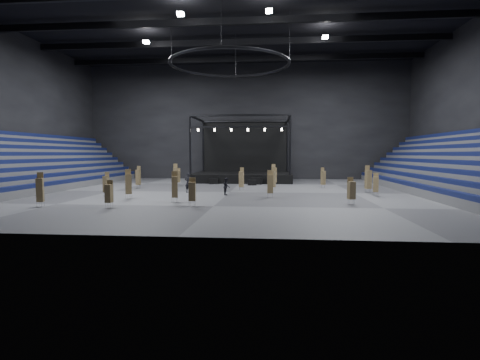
# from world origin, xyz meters

# --- Properties ---
(floor) EXTENTS (50.00, 50.00, 0.00)m
(floor) POSITION_xyz_m (0.00, 0.00, 0.00)
(floor) COLOR #535356
(floor) RESTS_ON ground
(ceiling) EXTENTS (50.00, 42.00, 0.20)m
(ceiling) POSITION_xyz_m (0.00, 0.00, 18.00)
(ceiling) COLOR black
(ceiling) RESTS_ON wall_back
(wall_back) EXTENTS (50.00, 0.20, 18.00)m
(wall_back) POSITION_xyz_m (0.00, 21.00, 9.00)
(wall_back) COLOR black
(wall_back) RESTS_ON ground
(wall_front) EXTENTS (50.00, 0.20, 18.00)m
(wall_front) POSITION_xyz_m (0.00, -21.00, 9.00)
(wall_front) COLOR black
(wall_front) RESTS_ON ground
(bleachers_left) EXTENTS (7.20, 40.00, 6.40)m
(bleachers_left) POSITION_xyz_m (-22.94, 0.00, 1.73)
(bleachers_left) COLOR #535356
(bleachers_left) RESTS_ON floor
(bleachers_right) EXTENTS (7.20, 40.00, 6.40)m
(bleachers_right) POSITION_xyz_m (22.94, 0.00, 1.73)
(bleachers_right) COLOR #535356
(bleachers_right) RESTS_ON floor
(stage) EXTENTS (14.00, 10.00, 9.20)m
(stage) POSITION_xyz_m (0.00, 16.24, 1.45)
(stage) COLOR black
(stage) RESTS_ON floor
(truss_ring) EXTENTS (12.30, 12.30, 5.15)m
(truss_ring) POSITION_xyz_m (-0.00, 0.00, 13.00)
(truss_ring) COLOR black
(truss_ring) RESTS_ON ceiling
(roof_girders) EXTENTS (49.00, 30.35, 0.70)m
(roof_girders) POSITION_xyz_m (0.00, -0.00, 17.20)
(roof_girders) COLOR black
(roof_girders) RESTS_ON ceiling
(floodlights) EXTENTS (28.60, 16.60, 0.25)m
(floodlights) POSITION_xyz_m (0.00, -4.00, 16.60)
(floodlights) COLOR white
(floodlights) RESTS_ON roof_girders
(flight_case_left) EXTENTS (1.25, 0.92, 0.75)m
(flight_case_left) POSITION_xyz_m (-3.36, 10.12, 0.38)
(flight_case_left) COLOR black
(flight_case_left) RESTS_ON floor
(flight_case_mid) EXTENTS (1.14, 0.77, 0.70)m
(flight_case_mid) POSITION_xyz_m (1.81, 8.55, 0.35)
(flight_case_mid) COLOR black
(flight_case_mid) RESTS_ON floor
(flight_case_right) EXTENTS (1.48, 0.98, 0.91)m
(flight_case_right) POSITION_xyz_m (2.33, 9.99, 0.45)
(flight_case_right) COLOR black
(flight_case_right) RESTS_ON floor
(chair_stack_0) EXTENTS (0.57, 0.57, 2.38)m
(chair_stack_0) POSITION_xyz_m (10.22, 5.69, 1.22)
(chair_stack_0) COLOR silver
(chair_stack_0) RESTS_ON floor
(chair_stack_1) EXTENTS (0.54, 0.54, 2.49)m
(chair_stack_1) POSITION_xyz_m (1.05, 1.76, 1.27)
(chair_stack_1) COLOR silver
(chair_stack_1) RESTS_ON floor
(chair_stack_2) EXTENTS (0.59, 0.59, 2.54)m
(chair_stack_2) POSITION_xyz_m (4.46, 2.09, 1.29)
(chair_stack_2) COLOR silver
(chair_stack_2) RESTS_ON floor
(chair_stack_3) EXTENTS (0.61, 0.61, 2.13)m
(chair_stack_3) POSITION_xyz_m (10.56, -8.49, 1.14)
(chair_stack_3) COLOR silver
(chair_stack_3) RESTS_ON floor
(chair_stack_4) EXTENTS (0.50, 0.50, 2.03)m
(chair_stack_4) POSITION_xyz_m (-7.49, -11.99, 1.09)
(chair_stack_4) COLOR silver
(chair_stack_4) RESTS_ON floor
(chair_stack_5) EXTENTS (0.55, 0.55, 2.15)m
(chair_stack_5) POSITION_xyz_m (-7.53, 7.98, 1.12)
(chair_stack_5) COLOR silver
(chair_stack_5) RESTS_ON floor
(chair_stack_6) EXTENTS (0.51, 0.51, 2.55)m
(chair_stack_6) POSITION_xyz_m (-11.09, 3.63, 1.30)
(chair_stack_6) COLOR silver
(chair_stack_6) RESTS_ON floor
(chair_stack_7) EXTENTS (0.55, 0.55, 2.17)m
(chair_stack_7) POSITION_xyz_m (-1.59, -10.69, 1.16)
(chair_stack_7) COLOR silver
(chair_stack_7) RESTS_ON floor
(chair_stack_8) EXTENTS (0.55, 0.55, 2.48)m
(chair_stack_8) POSITION_xyz_m (4.20, -4.71, 1.30)
(chair_stack_8) COLOR silver
(chair_stack_8) RESTS_ON floor
(chair_stack_9) EXTENTS (0.67, 0.67, 2.68)m
(chair_stack_9) POSITION_xyz_m (4.55, 8.01, 1.38)
(chair_stack_9) COLOR silver
(chair_stack_9) RESTS_ON floor
(chair_stack_10) EXTENTS (0.59, 0.59, 2.76)m
(chair_stack_10) POSITION_xyz_m (-7.34, 6.00, 1.41)
(chair_stack_10) COLOR silver
(chair_stack_10) RESTS_ON floor
(chair_stack_11) EXTENTS (0.59, 0.59, 2.54)m
(chair_stack_11) POSITION_xyz_m (-3.51, -8.53, 1.31)
(chair_stack_11) COLOR silver
(chair_stack_11) RESTS_ON floor
(chair_stack_12) EXTENTS (0.57, 0.57, 2.17)m
(chair_stack_12) POSITION_xyz_m (14.00, -2.48, 1.15)
(chair_stack_12) COLOR silver
(chair_stack_12) RESTS_ON floor
(chair_stack_13) EXTENTS (0.53, 0.53, 2.26)m
(chair_stack_13) POSITION_xyz_m (-11.01, -4.84, 1.17)
(chair_stack_13) COLOR silver
(chair_stack_13) RESTS_ON floor
(chair_stack_14) EXTENTS (0.70, 0.70, 2.61)m
(chair_stack_14) POSITION_xyz_m (-8.19, -6.56, 1.36)
(chair_stack_14) COLOR silver
(chair_stack_14) RESTS_ON floor
(chair_stack_15) EXTENTS (0.58, 0.58, 2.58)m
(chair_stack_15) POSITION_xyz_m (-12.81, -11.99, 1.31)
(chair_stack_15) COLOR silver
(chair_stack_15) RESTS_ON floor
(chair_stack_16) EXTENTS (0.64, 0.64, 2.78)m
(chair_stack_16) POSITION_xyz_m (14.00, 0.36, 1.42)
(chair_stack_16) COLOR silver
(chair_stack_16) RESTS_ON floor
(man_center) EXTENTS (0.85, 0.67, 2.06)m
(man_center) POSITION_xyz_m (-4.15, -0.90, 1.03)
(man_center) COLOR black
(man_center) RESTS_ON floor
(crew_member) EXTENTS (0.66, 0.83, 1.65)m
(crew_member) POSITION_xyz_m (0.02, -2.79, 0.83)
(crew_member) COLOR black
(crew_member) RESTS_ON floor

